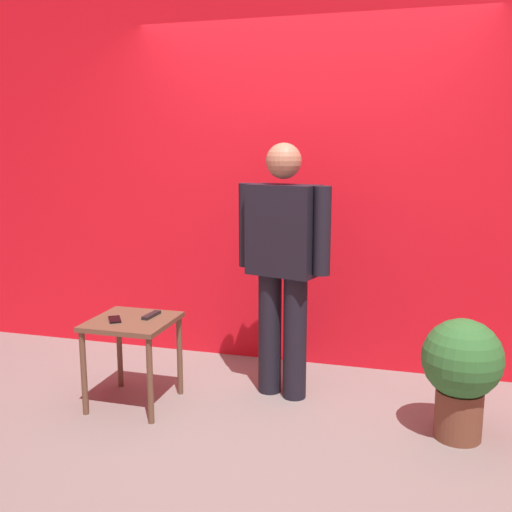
{
  "coord_description": "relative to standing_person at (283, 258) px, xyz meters",
  "views": [
    {
      "loc": [
        0.81,
        -2.97,
        1.6
      ],
      "look_at": [
        -0.18,
        0.55,
        0.93
      ],
      "focal_mm": 41.06,
      "sensor_mm": 36.0,
      "label": 1
    }
  ],
  "objects": [
    {
      "name": "back_wall_red",
      "position": [
        0.01,
        0.67,
        0.59
      ],
      "size": [
        6.26,
        0.12,
        3.01
      ],
      "primitive_type": "cube",
      "color": "red",
      "rests_on": "ground_plane"
    },
    {
      "name": "potted_plant",
      "position": [
        1.09,
        -0.31,
        -0.51
      ],
      "size": [
        0.44,
        0.44,
        0.69
      ],
      "color": "brown",
      "rests_on": "ground_plane"
    },
    {
      "name": "cell_phone",
      "position": [
        -0.96,
        -0.45,
        -0.35
      ],
      "size": [
        0.14,
        0.16,
        0.01
      ],
      "primitive_type": "cube",
      "rotation": [
        0.0,
        0.0,
        0.59
      ],
      "color": "black",
      "rests_on": "side_table"
    },
    {
      "name": "ground_plane",
      "position": [
        0.01,
        -0.58,
        -0.92
      ],
      "size": [
        12.0,
        12.0,
        0.0
      ],
      "primitive_type": "plane",
      "color": "gray"
    },
    {
      "name": "standing_person",
      "position": [
        0.0,
        0.0,
        0.0
      ],
      "size": [
        0.65,
        0.33,
        1.63
      ],
      "color": "black",
      "rests_on": "ground_plane"
    },
    {
      "name": "side_table",
      "position": [
        -0.87,
        -0.4,
        -0.45
      ],
      "size": [
        0.5,
        0.5,
        0.56
      ],
      "color": "brown",
      "rests_on": "ground_plane"
    },
    {
      "name": "tv_remote",
      "position": [
        -0.77,
        -0.32,
        -0.35
      ],
      "size": [
        0.06,
        0.17,
        0.02
      ],
      "primitive_type": "cube",
      "rotation": [
        0.0,
        0.0,
        -0.08
      ],
      "color": "black",
      "rests_on": "side_table"
    }
  ]
}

